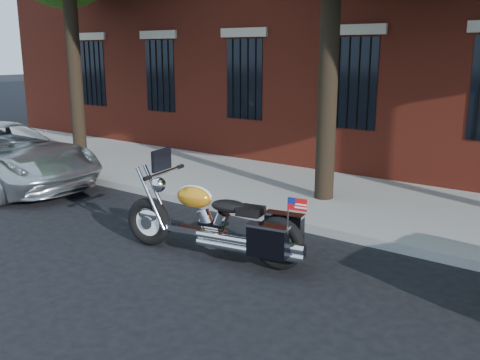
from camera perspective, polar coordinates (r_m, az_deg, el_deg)
The scene contains 5 objects.
ground at distance 8.43m, azimuth -3.63°, elevation -6.53°, with size 120.00×120.00×0.00m, color black.
curb at distance 9.44m, azimuth 1.82°, elevation -3.81°, with size 40.00×0.16×0.15m, color gray.
sidewalk at distance 10.98m, azimuth 7.48°, elevation -1.44°, with size 40.00×3.60×0.15m, color gray.
motorcycle at distance 7.57m, azimuth -2.27°, elevation -4.79°, with size 3.02×1.18×1.51m.
car_silver at distance 12.79m, azimuth -24.17°, elevation 2.43°, with size 2.27×4.93×1.37m, color #B2B8BC.
Camera 1 is at (5.18, -6.00, 2.89)m, focal length 40.00 mm.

